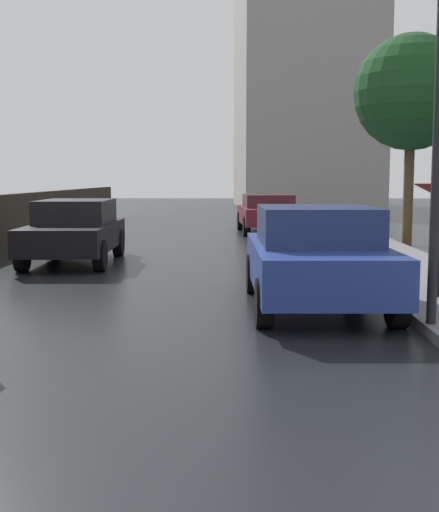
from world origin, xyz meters
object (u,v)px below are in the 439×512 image
object	(u,v)px
car_black_behind_camera	(75,230)
street_tree_mid	(411,93)
car_blue_near_kerb	(316,256)
car_maroon_mid_road	(268,212)

from	to	relation	value
car_black_behind_camera	street_tree_mid	distance (m)	9.96
car_blue_near_kerb	car_black_behind_camera	size ratio (longest dim) A/B	0.97
street_tree_mid	car_blue_near_kerb	bearing A→B (deg)	-111.35
car_blue_near_kerb	street_tree_mid	world-z (taller)	street_tree_mid
car_black_behind_camera	street_tree_mid	xyz separation A→B (m)	(8.41, 4.08, 3.47)
car_maroon_mid_road	car_black_behind_camera	size ratio (longest dim) A/B	1.02
car_blue_near_kerb	car_maroon_mid_road	world-z (taller)	car_blue_near_kerb
car_black_behind_camera	car_maroon_mid_road	bearing A→B (deg)	-121.44
car_black_behind_camera	street_tree_mid	bearing A→B (deg)	-156.16
car_maroon_mid_road	street_tree_mid	bearing A→B (deg)	-52.47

